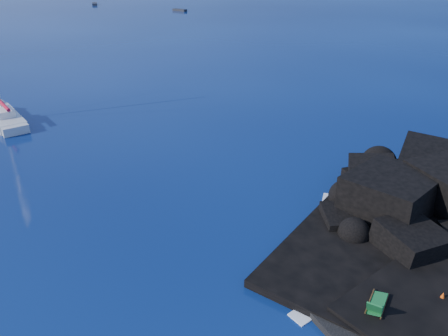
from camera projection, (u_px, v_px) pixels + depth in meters
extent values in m
cube|color=black|center=(405.00, 309.00, 20.00)|extent=(9.08, 6.86, 0.70)
cube|color=white|center=(412.00, 326.00, 18.64)|extent=(1.99, 0.94, 0.05)
cone|color=#FF530D|center=(442.00, 297.00, 19.81)|extent=(0.45, 0.45, 0.56)
cube|color=#2A2A30|center=(95.00, 5.00, 135.22)|extent=(2.80, 4.86, 0.62)
cube|color=black|center=(180.00, 11.00, 121.02)|extent=(2.84, 4.44, 0.57)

